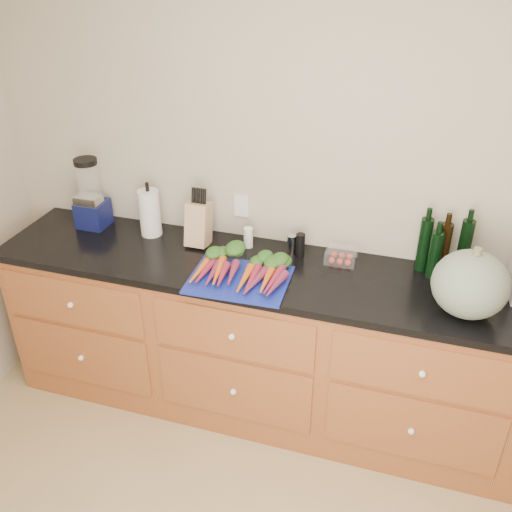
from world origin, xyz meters
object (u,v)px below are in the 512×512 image
(squash, at_px, (470,284))
(cutting_board, at_px, (239,280))
(blender_appliance, at_px, (91,197))
(carrots, at_px, (242,270))
(tomato_box, at_px, (341,256))
(knife_block, at_px, (199,224))
(paper_towel, at_px, (150,213))

(squash, bearing_deg, cutting_board, -177.14)
(cutting_board, bearing_deg, blender_appliance, 162.24)
(carrots, bearing_deg, cutting_board, -90.00)
(carrots, xyz_separation_m, tomato_box, (0.44, 0.29, -0.00))
(blender_appliance, distance_m, knife_block, 0.66)
(blender_appliance, relative_size, tomato_box, 2.61)
(carrots, height_order, blender_appliance, blender_appliance)
(squash, relative_size, blender_appliance, 0.83)
(cutting_board, height_order, squash, squash)
(cutting_board, relative_size, paper_towel, 1.84)
(blender_appliance, xyz_separation_m, knife_block, (0.66, -0.02, -0.06))
(cutting_board, height_order, knife_block, knife_block)
(cutting_board, distance_m, carrots, 0.05)
(carrots, relative_size, paper_towel, 1.72)
(blender_appliance, bearing_deg, squash, -7.40)
(squash, xyz_separation_m, blender_appliance, (-2.04, 0.27, 0.03))
(knife_block, bearing_deg, blender_appliance, 178.46)
(squash, xyz_separation_m, knife_block, (-1.38, 0.25, -0.03))
(knife_block, bearing_deg, cutting_board, -42.24)
(cutting_board, xyz_separation_m, tomato_box, (0.44, 0.33, 0.03))
(squash, distance_m, paper_towel, 1.70)
(blender_appliance, bearing_deg, paper_towel, 0.34)
(knife_block, bearing_deg, tomato_box, 2.22)
(carrots, relative_size, knife_block, 1.93)
(cutting_board, distance_m, blender_appliance, 1.06)
(squash, bearing_deg, paper_towel, 170.95)
(knife_block, bearing_deg, squash, -10.16)
(tomato_box, bearing_deg, paper_towel, -179.47)
(squash, bearing_deg, carrots, -179.52)
(squash, bearing_deg, tomato_box, 155.46)
(paper_towel, bearing_deg, knife_block, -3.84)
(paper_towel, relative_size, tomato_box, 1.70)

